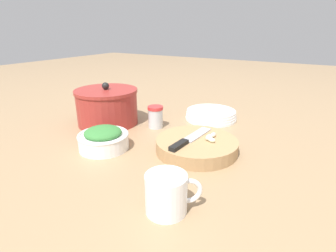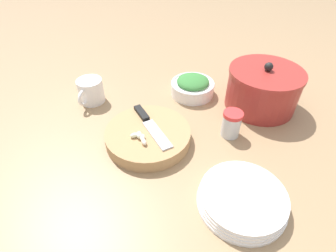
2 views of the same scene
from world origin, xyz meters
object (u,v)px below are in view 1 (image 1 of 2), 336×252
object	(u,v)px
cutting_board	(197,145)
garlic_cloves	(211,137)
spice_jar	(156,117)
coffee_mug	(167,193)
plate_stack	(211,115)
stock_pot	(107,106)
herb_bowl	(103,138)
chef_knife	(188,140)

from	to	relation	value
cutting_board	garlic_cloves	world-z (taller)	garlic_cloves
spice_jar	coffee_mug	xyz separation A→B (m)	(-0.41, -0.30, 0.00)
plate_stack	stock_pot	size ratio (longest dim) A/B	0.87
coffee_mug	garlic_cloves	bearing A→B (deg)	5.58
herb_bowl	coffee_mug	bearing A→B (deg)	-115.75
spice_jar	plate_stack	bearing A→B (deg)	-36.72
plate_stack	garlic_cloves	bearing A→B (deg)	-158.65
herb_bowl	plate_stack	size ratio (longest dim) A/B	0.75
garlic_cloves	coffee_mug	distance (m)	0.32
herb_bowl	plate_stack	xyz separation A→B (m)	(0.45, -0.19, -0.02)
chef_knife	coffee_mug	distance (m)	0.28
chef_knife	spice_jar	bearing A→B (deg)	151.45
spice_jar	chef_knife	bearing A→B (deg)	-123.19
herb_bowl	stock_pot	xyz separation A→B (m)	(0.19, 0.16, 0.04)
chef_knife	coffee_mug	size ratio (longest dim) A/B	1.96
chef_knife	cutting_board	bearing A→B (deg)	57.86
cutting_board	garlic_cloves	size ratio (longest dim) A/B	4.15
garlic_cloves	plate_stack	size ratio (longest dim) A/B	0.29
garlic_cloves	chef_knife	bearing A→B (deg)	129.04
herb_bowl	plate_stack	bearing A→B (deg)	-22.86
stock_pot	garlic_cloves	bearing A→B (deg)	-94.48
chef_knife	garlic_cloves	bearing A→B (deg)	43.68
chef_knife	plate_stack	xyz separation A→B (m)	(0.34, 0.06, -0.03)
cutting_board	spice_jar	distance (m)	0.26
chef_knife	plate_stack	size ratio (longest dim) A/B	0.99
spice_jar	plate_stack	xyz separation A→B (m)	(0.20, -0.15, -0.02)
chef_knife	coffee_mug	world-z (taller)	coffee_mug
chef_knife	spice_jar	size ratio (longest dim) A/B	2.49
garlic_cloves	herb_bowl	bearing A→B (deg)	116.68
cutting_board	spice_jar	world-z (taller)	spice_jar
spice_jar	coffee_mug	size ratio (longest dim) A/B	0.79
spice_jar	stock_pot	distance (m)	0.20
spice_jar	plate_stack	size ratio (longest dim) A/B	0.40
garlic_cloves	spice_jar	xyz separation A→B (m)	(0.09, 0.27, -0.01)
coffee_mug	cutting_board	bearing A→B (deg)	12.92
coffee_mug	stock_pot	bearing A→B (deg)	54.44
spice_jar	coffee_mug	distance (m)	0.50
garlic_cloves	coffee_mug	size ratio (longest dim) A/B	0.57
chef_knife	herb_bowl	bearing A→B (deg)	-151.85
coffee_mug	stock_pot	world-z (taller)	stock_pot
stock_pot	cutting_board	bearing A→B (deg)	-97.60
plate_stack	chef_knife	bearing A→B (deg)	-169.84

